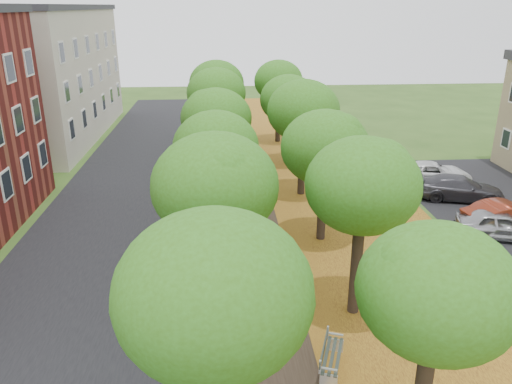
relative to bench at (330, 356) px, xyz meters
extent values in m
cube|color=black|center=(-8.64, 11.91, -0.44)|extent=(8.00, 70.00, 0.01)
cube|color=black|center=(-1.14, 11.91, -0.44)|extent=(3.20, 70.00, 0.01)
cube|color=#AD7C1F|center=(3.86, 11.91, -0.44)|extent=(7.50, 70.00, 0.01)
cube|color=black|center=(12.36, 12.91, -0.44)|extent=(9.00, 16.00, 0.01)
ellipsoid|color=#326214|center=(-3.34, -3.09, 4.13)|extent=(3.90, 3.90, 3.32)
cylinder|color=black|center=(-3.34, 2.91, 1.21)|extent=(0.40, 0.40, 3.31)
ellipsoid|color=#326214|center=(-3.34, 2.91, 4.13)|extent=(3.90, 3.90, 3.32)
cylinder|color=black|center=(-3.34, 8.91, 1.21)|extent=(0.40, 0.40, 3.31)
ellipsoid|color=#326214|center=(-3.34, 8.91, 4.13)|extent=(3.90, 3.90, 3.32)
cylinder|color=black|center=(-3.34, 14.91, 1.21)|extent=(0.40, 0.40, 3.31)
ellipsoid|color=#326214|center=(-3.34, 14.91, 4.13)|extent=(3.90, 3.90, 3.32)
cylinder|color=black|center=(-3.34, 20.91, 1.21)|extent=(0.40, 0.40, 3.31)
ellipsoid|color=#326214|center=(-3.34, 20.91, 4.13)|extent=(3.90, 3.90, 3.32)
cylinder|color=black|center=(-3.34, 26.91, 1.21)|extent=(0.40, 0.40, 3.31)
ellipsoid|color=#326214|center=(-3.34, 26.91, 4.13)|extent=(3.90, 3.90, 3.32)
ellipsoid|color=#326214|center=(1.46, -3.09, 4.13)|extent=(3.90, 3.90, 3.32)
cylinder|color=black|center=(1.46, 2.91, 1.21)|extent=(0.40, 0.40, 3.31)
ellipsoid|color=#326214|center=(1.46, 2.91, 4.13)|extent=(3.90, 3.90, 3.32)
cylinder|color=black|center=(1.46, 8.91, 1.21)|extent=(0.40, 0.40, 3.31)
ellipsoid|color=#326214|center=(1.46, 8.91, 4.13)|extent=(3.90, 3.90, 3.32)
cylinder|color=black|center=(1.46, 14.91, 1.21)|extent=(0.40, 0.40, 3.31)
ellipsoid|color=#326214|center=(1.46, 14.91, 4.13)|extent=(3.90, 3.90, 3.32)
cylinder|color=black|center=(1.46, 20.91, 1.21)|extent=(0.40, 0.40, 3.31)
ellipsoid|color=#326214|center=(1.46, 20.91, 4.13)|extent=(3.90, 3.90, 3.32)
cylinder|color=black|center=(1.46, 26.91, 1.21)|extent=(0.40, 0.40, 3.31)
ellipsoid|color=#326214|center=(1.46, 26.91, 4.13)|extent=(3.90, 3.90, 3.32)
cube|color=beige|center=(-18.14, 29.91, 4.55)|extent=(10.00, 20.00, 10.00)
cube|color=#2D2D33|center=(-18.14, 29.91, 9.75)|extent=(10.30, 20.30, 0.40)
cube|color=#2B362F|center=(0.06, -0.02, 0.01)|extent=(1.04, 1.87, 0.04)
cube|color=#2B362F|center=(-0.19, 0.07, 0.28)|extent=(0.64, 1.73, 0.26)
cube|color=silver|center=(-0.22, -0.80, -0.22)|extent=(0.50, 0.22, 0.46)
cube|color=silver|center=(0.33, 0.76, -0.22)|extent=(0.50, 0.22, 0.46)
cube|color=silver|center=(-0.22, -0.80, 0.19)|extent=(0.45, 0.21, 0.04)
cube|color=silver|center=(0.33, 0.76, 0.19)|extent=(0.45, 0.21, 0.04)
imported|color=#9F9FA3|center=(9.86, 8.36, 0.23)|extent=(4.27, 2.60, 1.36)
imported|color=maroon|center=(10.68, 9.22, 0.27)|extent=(4.49, 2.06, 1.43)
imported|color=#39383D|center=(10.22, 13.33, 0.24)|extent=(5.05, 3.06, 1.37)
imported|color=silver|center=(9.86, 16.24, 0.20)|extent=(4.93, 2.89, 1.29)
camera|label=1|loc=(-3.12, -12.09, 9.85)|focal=35.00mm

